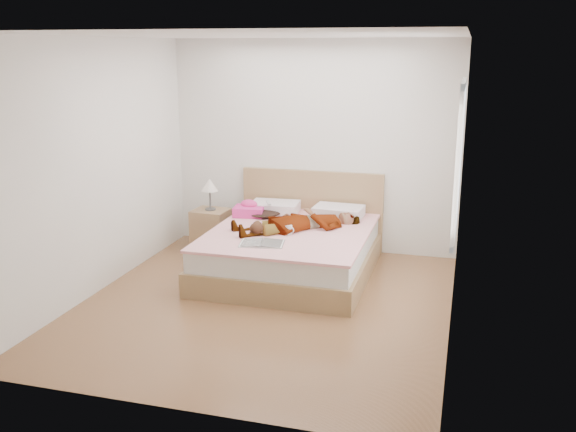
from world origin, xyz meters
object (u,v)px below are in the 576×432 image
object	(u,v)px
bed	(292,248)
nightstand	(211,227)
woman	(300,219)
coffee_mug	(289,230)
magazine	(262,243)
phone	(268,203)
towel	(249,209)
plush_toy	(257,228)

from	to	relation	value
bed	nightstand	xyz separation A→B (m)	(-1.20, 0.50, 0.03)
woman	nightstand	world-z (taller)	nightstand
coffee_mug	magazine	bearing A→B (deg)	-110.59
phone	nightstand	size ratio (longest dim) A/B	0.10
magazine	nightstand	distance (m)	1.59
towel	magazine	world-z (taller)	towel
nightstand	magazine	bearing A→B (deg)	-47.86
woman	bed	xyz separation A→B (m)	(-0.08, -0.04, -0.34)
plush_toy	coffee_mug	bearing A→B (deg)	16.68
bed	coffee_mug	world-z (taller)	bed
bed	magazine	distance (m)	0.73
bed	phone	bearing A→B (deg)	133.88
magazine	coffee_mug	size ratio (longest dim) A/B	3.76
towel	plush_toy	size ratio (longest dim) A/B	1.53
plush_toy	magazine	bearing A→B (deg)	-63.68
phone	coffee_mug	size ratio (longest dim) A/B	0.67
towel	plush_toy	world-z (taller)	towel
plush_toy	woman	bearing A→B (deg)	43.21
towel	coffee_mug	xyz separation A→B (m)	(0.68, -0.63, -0.03)
towel	bed	bearing A→B (deg)	-31.17
woman	phone	size ratio (longest dim) A/B	17.22
plush_toy	nightstand	distance (m)	1.25
nightstand	towel	bearing A→B (deg)	-10.30
phone	plush_toy	distance (m)	0.78
magazine	bed	bearing A→B (deg)	77.83
woman	plush_toy	world-z (taller)	woman
phone	plush_toy	size ratio (longest dim) A/B	0.34
coffee_mug	bed	bearing A→B (deg)	95.10
phone	magazine	size ratio (longest dim) A/B	0.18
woman	towel	bearing A→B (deg)	-153.35
phone	nightstand	distance (m)	0.87
magazine	coffee_mug	world-z (taller)	coffee_mug
magazine	towel	bearing A→B (deg)	115.50
bed	magazine	world-z (taller)	bed
bed	magazine	bearing A→B (deg)	-102.17
magazine	coffee_mug	xyz separation A→B (m)	(0.17, 0.44, 0.04)
towel	plush_toy	distance (m)	0.80
phone	coffee_mug	world-z (taller)	phone
woman	bed	world-z (taller)	bed
coffee_mug	plush_toy	xyz separation A→B (m)	(-0.33, -0.10, 0.02)
bed	towel	xyz separation A→B (m)	(-0.66, 0.40, 0.31)
woman	towel	distance (m)	0.82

